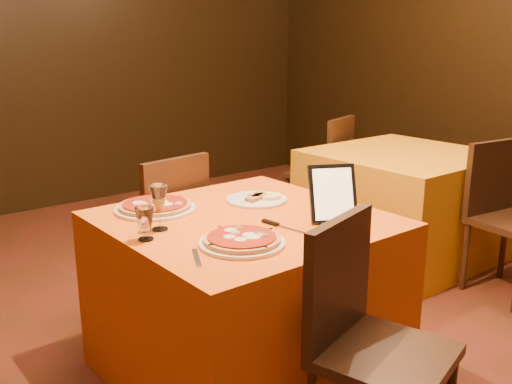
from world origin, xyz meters
TOP-DOWN VIEW (x-y plane):
  - floor at (0.00, 0.00)m, footprint 6.00×7.00m
  - wall_back at (0.00, 3.50)m, footprint 6.00×0.01m
  - main_table at (-0.15, 0.24)m, footprint 1.10×1.10m
  - side_table at (1.60, 0.72)m, footprint 1.10×1.10m
  - chair_main_near at (-0.15, -0.55)m, footprint 0.47×0.47m
  - chair_main_far at (-0.15, 1.04)m, footprint 0.44×0.44m
  - chair_side_far at (1.60, 1.55)m, footprint 0.59×0.59m
  - pizza_near at (-0.36, -0.02)m, footprint 0.32×0.32m
  - pizza_far at (-0.39, 0.58)m, footprint 0.36×0.36m
  - cutlet_dish at (0.05, 0.41)m, footprint 0.29×0.29m
  - wine_glass at (-0.51, 0.33)m, footprint 0.09×0.09m
  - water_glass at (-0.61, 0.26)m, footprint 0.08×0.08m
  - tablet at (0.12, -0.02)m, footprint 0.22×0.18m
  - knife at (-0.11, 0.02)m, footprint 0.04×0.19m
  - fork_near at (-0.57, -0.03)m, footprint 0.09×0.15m
  - fork_far at (-0.20, 0.64)m, footprint 0.04×0.15m

SIDE VIEW (x-z plane):
  - floor at x=0.00m, z-range -0.01..0.00m
  - main_table at x=-0.15m, z-range 0.00..0.75m
  - side_table at x=1.60m, z-range 0.00..0.75m
  - chair_main_near at x=-0.15m, z-range 0.00..0.91m
  - chair_main_far at x=-0.15m, z-range 0.00..0.91m
  - chair_side_far at x=1.60m, z-range 0.00..0.91m
  - knife at x=-0.11m, z-range 0.75..0.76m
  - fork_near at x=-0.57m, z-range 0.75..0.76m
  - fork_far at x=-0.20m, z-range 0.75..0.76m
  - cutlet_dish at x=0.05m, z-range 0.75..0.78m
  - pizza_far at x=-0.39m, z-range 0.75..0.78m
  - pizza_near at x=-0.36m, z-range 0.75..0.78m
  - water_glass at x=-0.61m, z-range 0.75..0.88m
  - wine_glass at x=-0.51m, z-range 0.75..0.94m
  - tablet at x=0.12m, z-range 0.75..0.99m
  - wall_back at x=0.00m, z-range 0.00..2.80m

